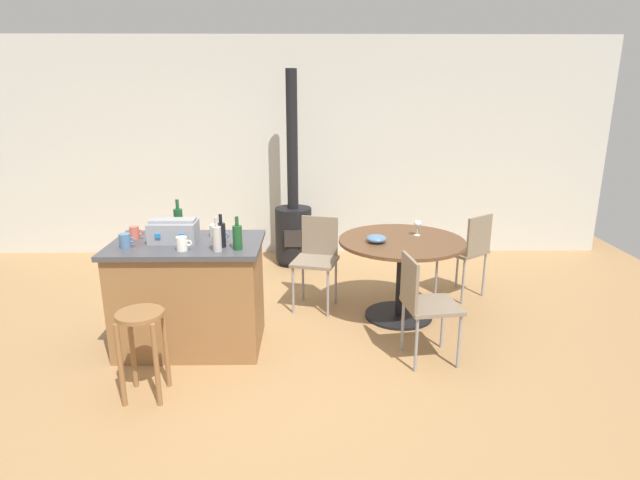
{
  "coord_description": "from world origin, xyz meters",
  "views": [
    {
      "loc": [
        0.28,
        -3.86,
        2.07
      ],
      "look_at": [
        0.34,
        0.41,
        0.84
      ],
      "focal_mm": 29.37,
      "sensor_mm": 36.0,
      "label": 1
    }
  ],
  "objects_px": {
    "serving_bowl": "(376,239)",
    "cup_4": "(125,241)",
    "toolbox": "(174,231)",
    "bottle_3": "(217,238)",
    "wood_stove": "(293,220)",
    "cup_2": "(220,236)",
    "cup_0": "(215,230)",
    "kitchen_island": "(190,295)",
    "folding_chair_left": "(317,255)",
    "bottle_1": "(178,220)",
    "cup_1": "(135,233)",
    "bottle_0": "(221,234)",
    "folding_chair_far": "(468,248)",
    "wooden_stool": "(142,336)",
    "dining_table": "(401,258)",
    "folding_chair_near": "(423,300)",
    "bottle_2": "(237,237)",
    "wine_glass": "(418,224)",
    "cup_3": "(182,244)"
  },
  "relations": [
    {
      "from": "folding_chair_left",
      "to": "toolbox",
      "type": "height_order",
      "value": "toolbox"
    },
    {
      "from": "folding_chair_near",
      "to": "wood_stove",
      "type": "bearing_deg",
      "value": 114.29
    },
    {
      "from": "folding_chair_near",
      "to": "wine_glass",
      "type": "distance_m",
      "value": 1.03
    },
    {
      "from": "cup_0",
      "to": "serving_bowl",
      "type": "bearing_deg",
      "value": 11.47
    },
    {
      "from": "kitchen_island",
      "to": "folding_chair_left",
      "type": "xyz_separation_m",
      "value": [
        1.05,
        0.82,
        0.07
      ]
    },
    {
      "from": "serving_bowl",
      "to": "bottle_3",
      "type": "bearing_deg",
      "value": -151.58
    },
    {
      "from": "cup_4",
      "to": "bottle_1",
      "type": "bearing_deg",
      "value": 52.31
    },
    {
      "from": "bottle_1",
      "to": "cup_1",
      "type": "distance_m",
      "value": 0.36
    },
    {
      "from": "cup_4",
      "to": "cup_0",
      "type": "bearing_deg",
      "value": 25.87
    },
    {
      "from": "wood_stove",
      "to": "bottle_1",
      "type": "xyz_separation_m",
      "value": [
        -0.89,
        -1.86,
        0.46
      ]
    },
    {
      "from": "wood_stove",
      "to": "toolbox",
      "type": "distance_m",
      "value": 2.32
    },
    {
      "from": "cup_1",
      "to": "cup_4",
      "type": "xyz_separation_m",
      "value": [
        0.0,
        -0.23,
        -0.0
      ]
    },
    {
      "from": "bottle_2",
      "to": "cup_1",
      "type": "bearing_deg",
      "value": 161.8
    },
    {
      "from": "cup_1",
      "to": "toolbox",
      "type": "bearing_deg",
      "value": -11.59
    },
    {
      "from": "dining_table",
      "to": "serving_bowl",
      "type": "distance_m",
      "value": 0.33
    },
    {
      "from": "folding_chair_far",
      "to": "wood_stove",
      "type": "xyz_separation_m",
      "value": [
        -1.8,
        1.11,
        0.02
      ]
    },
    {
      "from": "folding_chair_far",
      "to": "cup_1",
      "type": "bearing_deg",
      "value": -162.83
    },
    {
      "from": "dining_table",
      "to": "folding_chair_left",
      "type": "relative_size",
      "value": 1.3
    },
    {
      "from": "wooden_stool",
      "to": "cup_1",
      "type": "distance_m",
      "value": 1.02
    },
    {
      "from": "folding_chair_left",
      "to": "bottle_1",
      "type": "distance_m",
      "value": 1.38
    },
    {
      "from": "bottle_0",
      "to": "wine_glass",
      "type": "xyz_separation_m",
      "value": [
        1.68,
        0.81,
        -0.13
      ]
    },
    {
      "from": "wood_stove",
      "to": "cup_0",
      "type": "xyz_separation_m",
      "value": [
        -0.57,
        -1.95,
        0.4
      ]
    },
    {
      "from": "bottle_2",
      "to": "wine_glass",
      "type": "height_order",
      "value": "bottle_2"
    },
    {
      "from": "bottle_0",
      "to": "serving_bowl",
      "type": "distance_m",
      "value": 1.41
    },
    {
      "from": "folding_chair_near",
      "to": "cup_1",
      "type": "height_order",
      "value": "cup_1"
    },
    {
      "from": "dining_table",
      "to": "bottle_1",
      "type": "xyz_separation_m",
      "value": [
        -1.94,
        -0.27,
        0.43
      ]
    },
    {
      "from": "folding_chair_left",
      "to": "cup_2",
      "type": "height_order",
      "value": "cup_2"
    },
    {
      "from": "cup_0",
      "to": "kitchen_island",
      "type": "bearing_deg",
      "value": -140.1
    },
    {
      "from": "folding_chair_far",
      "to": "cup_1",
      "type": "distance_m",
      "value": 3.18
    },
    {
      "from": "folding_chair_far",
      "to": "cup_0",
      "type": "height_order",
      "value": "cup_0"
    },
    {
      "from": "bottle_1",
      "to": "cup_3",
      "type": "height_order",
      "value": "bottle_1"
    },
    {
      "from": "folding_chair_left",
      "to": "bottle_1",
      "type": "xyz_separation_m",
      "value": [
        -1.16,
        -0.55,
        0.49
      ]
    },
    {
      "from": "cup_1",
      "to": "serving_bowl",
      "type": "relative_size",
      "value": 0.62
    },
    {
      "from": "toolbox",
      "to": "bottle_1",
      "type": "bearing_deg",
      "value": 94.45
    },
    {
      "from": "cup_3",
      "to": "cup_1",
      "type": "bearing_deg",
      "value": 145.52
    },
    {
      "from": "wood_stove",
      "to": "wine_glass",
      "type": "height_order",
      "value": "wood_stove"
    },
    {
      "from": "dining_table",
      "to": "bottle_3",
      "type": "relative_size",
      "value": 4.35
    },
    {
      "from": "bottle_0",
      "to": "folding_chair_left",
      "type": "bearing_deg",
      "value": 52.03
    },
    {
      "from": "cup_3",
      "to": "wine_glass",
      "type": "bearing_deg",
      "value": 24.79
    },
    {
      "from": "dining_table",
      "to": "cup_4",
      "type": "distance_m",
      "value": 2.38
    },
    {
      "from": "folding_chair_far",
      "to": "cup_2",
      "type": "relative_size",
      "value": 7.41
    },
    {
      "from": "cup_0",
      "to": "toolbox",
      "type": "bearing_deg",
      "value": -153.85
    },
    {
      "from": "toolbox",
      "to": "bottle_3",
      "type": "relative_size",
      "value": 1.41
    },
    {
      "from": "folding_chair_near",
      "to": "wood_stove",
      "type": "relative_size",
      "value": 0.37
    },
    {
      "from": "serving_bowl",
      "to": "cup_4",
      "type": "bearing_deg",
      "value": -163.7
    },
    {
      "from": "bottle_1",
      "to": "toolbox",
      "type": "bearing_deg",
      "value": -85.55
    },
    {
      "from": "wood_stove",
      "to": "cup_2",
      "type": "height_order",
      "value": "wood_stove"
    },
    {
      "from": "wooden_stool",
      "to": "serving_bowl",
      "type": "relative_size",
      "value": 3.51
    },
    {
      "from": "folding_chair_near",
      "to": "folding_chair_far",
      "type": "distance_m",
      "value": 1.48
    },
    {
      "from": "wood_stove",
      "to": "toolbox",
      "type": "relative_size",
      "value": 6.19
    }
  ]
}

